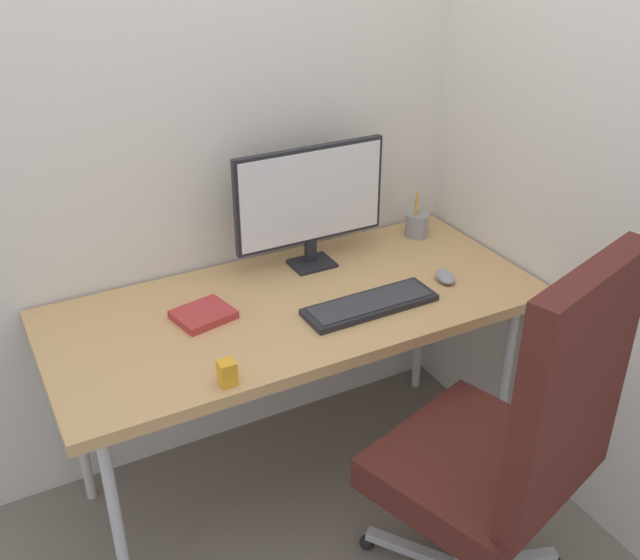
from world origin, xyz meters
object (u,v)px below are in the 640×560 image
(mouse, at_px, (445,277))
(notebook, at_px, (203,315))
(monitor, at_px, (310,199))
(keyboard, at_px, (370,304))
(pen_holder, at_px, (417,224))
(office_chair, at_px, (513,444))
(desk_clamp_accessory, at_px, (227,373))

(mouse, relative_size, notebook, 0.59)
(notebook, bearing_deg, monitor, 8.08)
(keyboard, distance_m, mouse, 0.31)
(monitor, distance_m, keyboard, 0.42)
(keyboard, relative_size, pen_holder, 2.63)
(office_chair, height_order, monitor, office_chair)
(keyboard, bearing_deg, notebook, 158.95)
(monitor, xyz_separation_m, pen_holder, (0.45, 0.02, -0.20))
(desk_clamp_accessory, bearing_deg, mouse, 12.61)
(office_chair, relative_size, mouse, 12.08)
(keyboard, height_order, desk_clamp_accessory, desk_clamp_accessory)
(desk_clamp_accessory, bearing_deg, notebook, 80.27)
(desk_clamp_accessory, bearing_deg, keyboard, 16.42)
(monitor, bearing_deg, keyboard, -85.63)
(keyboard, xyz_separation_m, pen_holder, (0.43, 0.37, 0.03))
(office_chair, distance_m, pen_holder, 1.05)
(office_chair, bearing_deg, desk_clamp_accessory, 143.96)
(pen_holder, distance_m, desk_clamp_accessory, 1.10)
(mouse, distance_m, notebook, 0.81)
(office_chair, distance_m, monitor, 1.02)
(office_chair, relative_size, pen_holder, 7.20)
(notebook, xyz_separation_m, desk_clamp_accessory, (-0.06, -0.34, 0.02))
(keyboard, height_order, pen_holder, pen_holder)
(office_chair, height_order, desk_clamp_accessory, office_chair)
(keyboard, height_order, mouse, mouse)
(pen_holder, bearing_deg, office_chair, -110.13)
(mouse, height_order, pen_holder, pen_holder)
(office_chair, xyz_separation_m, monitor, (-0.10, 0.95, 0.36))
(monitor, height_order, keyboard, monitor)
(office_chair, bearing_deg, notebook, 125.01)
(desk_clamp_accessory, bearing_deg, office_chair, -36.04)
(office_chair, distance_m, keyboard, 0.62)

